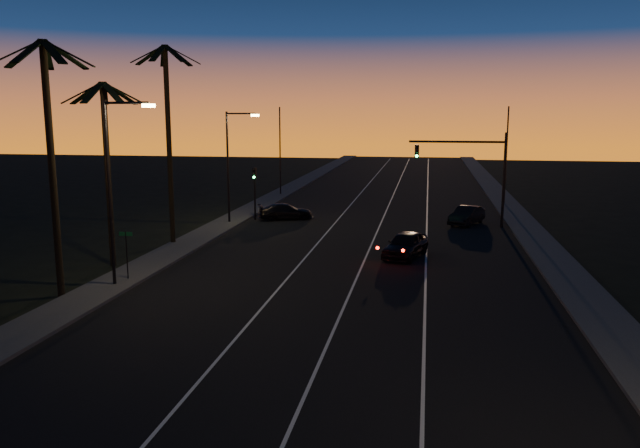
% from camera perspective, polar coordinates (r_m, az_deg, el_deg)
% --- Properties ---
extents(road, '(20.00, 170.00, 0.01)m').
position_cam_1_polar(road, '(38.48, 3.71, -2.49)').
color(road, black).
rests_on(road, ground).
extents(sidewalk_left, '(2.40, 170.00, 0.16)m').
position_cam_1_polar(sidewalk_left, '(41.15, -11.99, -1.76)').
color(sidewalk_left, '#323230').
rests_on(sidewalk_left, ground).
extents(sidewalk_right, '(2.40, 170.00, 0.16)m').
position_cam_1_polar(sidewalk_right, '(38.94, 20.35, -2.84)').
color(sidewalk_right, '#323230').
rests_on(sidewalk_right, ground).
extents(lane_stripe_left, '(0.12, 160.00, 0.01)m').
position_cam_1_polar(lane_stripe_left, '(38.90, -0.69, -2.31)').
color(lane_stripe_left, silver).
rests_on(lane_stripe_left, road).
extents(lane_stripe_mid, '(0.12, 160.00, 0.01)m').
position_cam_1_polar(lane_stripe_mid, '(38.43, 4.46, -2.50)').
color(lane_stripe_mid, silver).
rests_on(lane_stripe_mid, road).
extents(lane_stripe_right, '(0.12, 160.00, 0.01)m').
position_cam_1_polar(lane_stripe_right, '(38.27, 9.68, -2.66)').
color(lane_stripe_right, silver).
rests_on(lane_stripe_right, road).
extents(palm_near, '(4.25, 4.16, 11.53)m').
position_cam_1_polar(palm_near, '(30.30, -23.45, 6.81)').
color(palm_near, black).
rests_on(palm_near, ground).
extents(palm_mid, '(4.25, 4.16, 10.03)m').
position_cam_1_polar(palm_mid, '(35.79, -18.92, 6.16)').
color(palm_mid, black).
rests_on(palm_mid, ground).
extents(palm_far, '(4.25, 4.16, 12.53)m').
position_cam_1_polar(palm_far, '(40.69, -13.71, 8.74)').
color(palm_far, black).
rests_on(palm_far, ground).
extents(streetlight_left_near, '(2.55, 0.26, 9.00)m').
position_cam_1_polar(streetlight_left_near, '(31.17, -18.29, 3.97)').
color(streetlight_left_near, black).
rests_on(streetlight_left_near, ground).
extents(streetlight_left_far, '(2.55, 0.26, 8.50)m').
position_cam_1_polar(streetlight_left_far, '(47.77, -8.08, 6.02)').
color(streetlight_left_far, black).
rests_on(streetlight_left_far, ground).
extents(street_sign, '(0.70, 0.06, 2.60)m').
position_cam_1_polar(street_sign, '(32.65, -17.27, -2.24)').
color(street_sign, black).
rests_on(street_sign, ground).
extents(signal_mast, '(7.10, 0.41, 7.00)m').
position_cam_1_polar(signal_mast, '(47.59, 13.71, 5.48)').
color(signal_mast, black).
rests_on(signal_mast, ground).
extents(signal_post, '(0.28, 0.37, 4.20)m').
position_cam_1_polar(signal_post, '(49.51, -6.01, 3.68)').
color(signal_post, black).
rests_on(signal_post, ground).
extents(far_pole_left, '(0.14, 0.14, 9.00)m').
position_cam_1_polar(far_pole_left, '(64.23, -3.67, 6.62)').
color(far_pole_left, black).
rests_on(far_pole_left, ground).
extents(far_pole_right, '(0.14, 0.14, 9.00)m').
position_cam_1_polar(far_pole_right, '(59.90, 16.66, 5.97)').
color(far_pole_right, black).
rests_on(far_pole_right, ground).
extents(lead_car, '(3.04, 5.15, 1.49)m').
position_cam_1_polar(lead_car, '(37.01, 7.83, -1.88)').
color(lead_car, black).
rests_on(lead_car, road).
extents(right_car, '(3.04, 4.41, 1.38)m').
position_cam_1_polar(right_car, '(48.79, 13.27, 0.77)').
color(right_car, black).
rests_on(right_car, road).
extents(cross_car, '(4.69, 3.24, 1.26)m').
position_cam_1_polar(cross_car, '(49.81, -3.17, 1.15)').
color(cross_car, black).
rests_on(cross_car, road).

